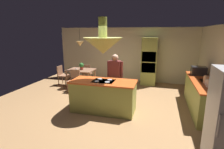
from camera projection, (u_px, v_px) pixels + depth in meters
ground at (106, 108)px, 5.61m from camera, size 8.16×8.16×0.00m
wall_back at (127, 55)px, 8.55m from camera, size 6.80×0.10×2.55m
wall_right at (223, 72)px, 4.86m from camera, size 0.10×7.20×2.55m
kitchen_island at (104, 96)px, 5.31m from camera, size 1.93×0.88×0.96m
counter_run_right at (201, 95)px, 5.33m from camera, size 0.73×2.59×0.94m
oven_tower at (149, 61)px, 7.94m from camera, size 0.66×0.62×2.12m
dining_table at (81, 72)px, 7.67m from camera, size 1.12×0.86×0.76m
person_at_island at (115, 76)px, 5.82m from camera, size 0.53×0.22×1.64m
range_hood at (103, 45)px, 4.96m from camera, size 1.10×1.10×1.00m
pendant_light_over_table at (80, 44)px, 7.39m from camera, size 0.32×0.32×0.82m
chair_facing_island at (74, 79)px, 7.10m from camera, size 0.40×0.40×0.87m
chair_by_back_wall at (87, 72)px, 8.32m from camera, size 0.40×0.40×0.87m
chair_at_corner at (62, 74)px, 7.95m from camera, size 0.40×0.40×0.87m
potted_plant_on_table at (82, 66)px, 7.58m from camera, size 0.20×0.20×0.30m
cup_on_table at (76, 69)px, 7.47m from camera, size 0.07×0.07×0.09m
canister_flour at (209, 83)px, 4.60m from camera, size 0.14×0.14×0.20m
canister_sugar at (207, 83)px, 4.78m from camera, size 0.12×0.12×0.14m
canister_tea at (206, 80)px, 4.94m from camera, size 0.13×0.13×0.21m
microwave_on_counter at (199, 71)px, 5.91m from camera, size 0.46×0.36×0.28m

